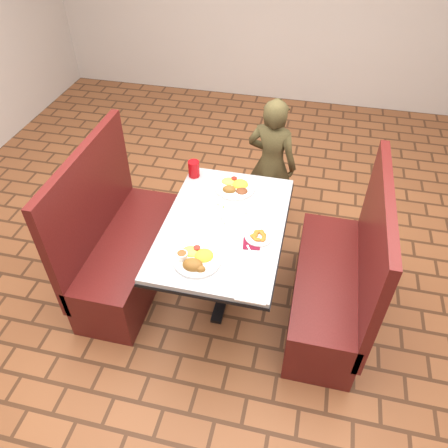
{
  "coord_description": "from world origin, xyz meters",
  "views": [
    {
      "loc": [
        0.49,
        -2.12,
        2.71
      ],
      "look_at": [
        0.0,
        0.0,
        0.75
      ],
      "focal_mm": 35.0,
      "sensor_mm": 36.0,
      "label": 1
    }
  ],
  "objects_px": {
    "booth_bench_right": "(334,285)",
    "diner_person": "(271,165)",
    "dining_table": "(224,234)",
    "red_tumbler": "(194,169)",
    "near_dinner_plate": "(196,258)",
    "booth_bench_left": "(123,249)",
    "plantain_plate": "(259,237)",
    "far_dinner_plate": "(235,185)"
  },
  "relations": [
    {
      "from": "near_dinner_plate",
      "to": "booth_bench_left",
      "type": "bearing_deg",
      "value": 152.22
    },
    {
      "from": "dining_table",
      "to": "diner_person",
      "type": "height_order",
      "value": "diner_person"
    },
    {
      "from": "dining_table",
      "to": "booth_bench_right",
      "type": "bearing_deg",
      "value": 0.0
    },
    {
      "from": "booth_bench_left",
      "to": "far_dinner_plate",
      "type": "distance_m",
      "value": 0.99
    },
    {
      "from": "red_tumbler",
      "to": "booth_bench_right",
      "type": "bearing_deg",
      "value": -23.06
    },
    {
      "from": "booth_bench_right",
      "to": "near_dinner_plate",
      "type": "bearing_deg",
      "value": -157.13
    },
    {
      "from": "near_dinner_plate",
      "to": "plantain_plate",
      "type": "xyz_separation_m",
      "value": [
        0.34,
        0.29,
        -0.02
      ]
    },
    {
      "from": "booth_bench_left",
      "to": "red_tumbler",
      "type": "relative_size",
      "value": 9.37
    },
    {
      "from": "near_dinner_plate",
      "to": "red_tumbler",
      "type": "height_order",
      "value": "red_tumbler"
    },
    {
      "from": "booth_bench_right",
      "to": "booth_bench_left",
      "type": "bearing_deg",
      "value": 180.0
    },
    {
      "from": "near_dinner_plate",
      "to": "far_dinner_plate",
      "type": "height_order",
      "value": "near_dinner_plate"
    },
    {
      "from": "diner_person",
      "to": "plantain_plate",
      "type": "xyz_separation_m",
      "value": [
        0.06,
        -1.07,
        0.16
      ]
    },
    {
      "from": "booth_bench_left",
      "to": "far_dinner_plate",
      "type": "height_order",
      "value": "booth_bench_left"
    },
    {
      "from": "booth_bench_left",
      "to": "far_dinner_plate",
      "type": "bearing_deg",
      "value": 27.16
    },
    {
      "from": "booth_bench_right",
      "to": "far_dinner_plate",
      "type": "bearing_deg",
      "value": 153.41
    },
    {
      "from": "booth_bench_right",
      "to": "red_tumbler",
      "type": "distance_m",
      "value": 1.34
    },
    {
      "from": "red_tumbler",
      "to": "far_dinner_plate",
      "type": "bearing_deg",
      "value": -13.84
    },
    {
      "from": "near_dinner_plate",
      "to": "dining_table",
      "type": "bearing_deg",
      "value": 76.72
    },
    {
      "from": "dining_table",
      "to": "booth_bench_left",
      "type": "xyz_separation_m",
      "value": [
        -0.8,
        0.0,
        -0.32
      ]
    },
    {
      "from": "booth_bench_right",
      "to": "near_dinner_plate",
      "type": "xyz_separation_m",
      "value": [
        -0.89,
        -0.37,
        0.45
      ]
    },
    {
      "from": "booth_bench_left",
      "to": "diner_person",
      "type": "relative_size",
      "value": 1.0
    },
    {
      "from": "diner_person",
      "to": "near_dinner_plate",
      "type": "xyz_separation_m",
      "value": [
        -0.27,
        -1.36,
        0.18
      ]
    },
    {
      "from": "dining_table",
      "to": "far_dinner_plate",
      "type": "distance_m",
      "value": 0.42
    },
    {
      "from": "booth_bench_left",
      "to": "diner_person",
      "type": "bearing_deg",
      "value": 45.2
    },
    {
      "from": "booth_bench_left",
      "to": "near_dinner_plate",
      "type": "distance_m",
      "value": 0.92
    },
    {
      "from": "booth_bench_left",
      "to": "plantain_plate",
      "type": "bearing_deg",
      "value": -4.36
    },
    {
      "from": "dining_table",
      "to": "diner_person",
      "type": "relative_size",
      "value": 1.01
    },
    {
      "from": "near_dinner_plate",
      "to": "red_tumbler",
      "type": "xyz_separation_m",
      "value": [
        -0.26,
        0.86,
        0.03
      ]
    },
    {
      "from": "booth_bench_right",
      "to": "dining_table",
      "type": "bearing_deg",
      "value": 180.0
    },
    {
      "from": "booth_bench_right",
      "to": "diner_person",
      "type": "distance_m",
      "value": 1.2
    },
    {
      "from": "dining_table",
      "to": "red_tumbler",
      "type": "bearing_deg",
      "value": 125.47
    },
    {
      "from": "plantain_plate",
      "to": "diner_person",
      "type": "bearing_deg",
      "value": 93.42
    },
    {
      "from": "diner_person",
      "to": "red_tumbler",
      "type": "bearing_deg",
      "value": 56.56
    },
    {
      "from": "far_dinner_plate",
      "to": "red_tumbler",
      "type": "distance_m",
      "value": 0.35
    },
    {
      "from": "diner_person",
      "to": "far_dinner_plate",
      "type": "bearing_deg",
      "value": 84.87
    },
    {
      "from": "dining_table",
      "to": "red_tumbler",
      "type": "height_order",
      "value": "red_tumbler"
    },
    {
      "from": "booth_bench_right",
      "to": "diner_person",
      "type": "height_order",
      "value": "diner_person"
    },
    {
      "from": "diner_person",
      "to": "red_tumbler",
      "type": "xyz_separation_m",
      "value": [
        -0.53,
        -0.5,
        0.21
      ]
    },
    {
      "from": "near_dinner_plate",
      "to": "booth_bench_right",
      "type": "bearing_deg",
      "value": 22.87
    },
    {
      "from": "diner_person",
      "to": "near_dinner_plate",
      "type": "relative_size",
      "value": 4.11
    },
    {
      "from": "booth_bench_right",
      "to": "red_tumbler",
      "type": "xyz_separation_m",
      "value": [
        -1.15,
        0.49,
        0.48
      ]
    },
    {
      "from": "far_dinner_plate",
      "to": "plantain_plate",
      "type": "bearing_deg",
      "value": -61.94
    }
  ]
}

